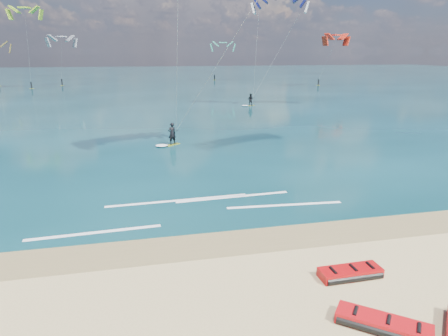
% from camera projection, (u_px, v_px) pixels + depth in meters
% --- Properties ---
extents(ground, '(320.00, 320.00, 0.00)m').
position_uv_depth(ground, '(148.00, 113.00, 50.67)').
color(ground, tan).
rests_on(ground, ground).
extents(wet_sand_strip, '(320.00, 2.40, 0.01)m').
position_uv_depth(wet_sand_strip, '(181.00, 247.00, 15.97)').
color(wet_sand_strip, brown).
rests_on(wet_sand_strip, ground).
extents(sea, '(320.00, 200.00, 0.04)m').
position_uv_depth(sea, '(140.00, 80.00, 110.67)').
color(sea, '#082B30').
rests_on(sea, ground).
extents(packed_kite_left, '(2.39, 1.11, 0.39)m').
position_uv_depth(packed_kite_left, '(350.00, 277.00, 13.85)').
color(packed_kite_left, '#BC0A0C').
rests_on(packed_kite_left, ground).
extents(packed_kite_mid, '(2.82, 2.58, 0.39)m').
position_uv_depth(packed_kite_mid, '(382.00, 329.00, 11.25)').
color(packed_kite_mid, red).
rests_on(packed_kite_mid, ground).
extents(kitesurfer_main, '(10.58, 10.37, 16.66)m').
position_uv_depth(kitesurfer_main, '(199.00, 37.00, 27.62)').
color(kitesurfer_main, '#B3D118').
rests_on(kitesurfer_main, sea).
extents(kitesurfer_far, '(8.81, 6.85, 15.67)m').
position_uv_depth(kitesurfer_far, '(266.00, 46.00, 53.19)').
color(kitesurfer_far, yellow).
rests_on(kitesurfer_far, sea).
extents(shoreline_foam, '(14.95, 3.63, 0.01)m').
position_uv_depth(shoreline_foam, '(202.00, 207.00, 19.97)').
color(shoreline_foam, white).
rests_on(shoreline_foam, ground).
extents(distant_kites, '(92.29, 44.81, 15.46)m').
position_uv_depth(distant_kites, '(82.00, 60.00, 84.77)').
color(distant_kites, red).
rests_on(distant_kites, ground).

